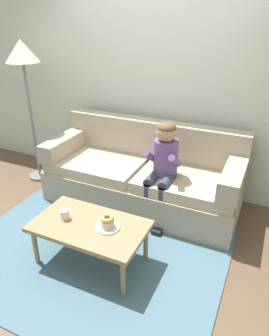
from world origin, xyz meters
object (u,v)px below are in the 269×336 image
at_px(couch, 143,177).
at_px(coffee_table, 90,228).
at_px(floor_lamp, 23,63).
at_px(person_child, 163,163).
at_px(donut, 108,225).
at_px(toy_controller, 64,222).
at_px(mug, 65,214).

height_order(couch, coffee_table, couch).
bearing_deg(floor_lamp, person_child, -5.65).
height_order(donut, floor_lamp, floor_lamp).
xyz_separation_m(couch, toy_controller, (-0.60, -0.79, -0.32)).
xyz_separation_m(couch, person_child, (0.31, -0.21, 0.33)).
xyz_separation_m(person_child, floor_lamp, (-1.88, 0.19, 0.87)).
distance_m(donut, toy_controller, 0.93).
bearing_deg(couch, coffee_table, -91.16).
relative_size(person_child, toy_controller, 4.87).
relative_size(couch, coffee_table, 2.23).
bearing_deg(couch, person_child, -33.83).
height_order(mug, toy_controller, mug).
bearing_deg(donut, mug, -174.29).
xyz_separation_m(coffee_table, mug, (-0.24, -0.02, 0.09)).
bearing_deg(person_child, toy_controller, -147.37).
bearing_deg(mug, donut, 5.71).
bearing_deg(person_child, couch, 146.17).
distance_m(couch, toy_controller, 1.04).
relative_size(mug, toy_controller, 0.40).
xyz_separation_m(coffee_table, person_child, (0.33, 0.94, 0.30)).
height_order(person_child, floor_lamp, floor_lamp).
bearing_deg(mug, couch, 77.10).
distance_m(person_child, mug, 1.14).
distance_m(coffee_table, toy_controller, 0.77).
height_order(coffee_table, person_child, person_child).
distance_m(coffee_table, person_child, 1.04).
bearing_deg(couch, donut, -82.48).
distance_m(donut, mug, 0.42).
height_order(coffee_table, mug, mug).
bearing_deg(person_child, coffee_table, -109.43).
distance_m(couch, floor_lamp, 1.98).
height_order(couch, mug, couch).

